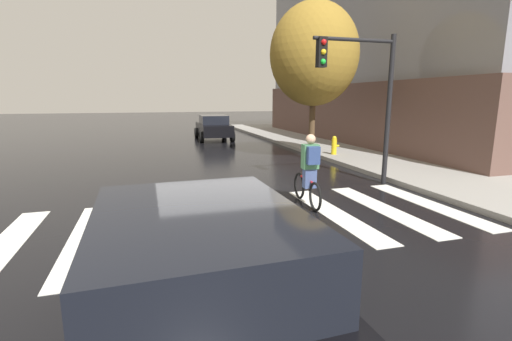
{
  "coord_description": "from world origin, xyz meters",
  "views": [
    {
      "loc": [
        -1.36,
        -6.79,
        2.49
      ],
      "look_at": [
        0.71,
        0.1,
        1.05
      ],
      "focal_mm": 25.47,
      "sensor_mm": 36.0,
      "label": 1
    }
  ],
  "objects": [
    {
      "name": "ground_plane",
      "position": [
        0.0,
        0.0,
        0.0
      ],
      "size": [
        120.0,
        120.0,
        0.0
      ],
      "primitive_type": "plane",
      "color": "black"
    },
    {
      "name": "crosswalk_stripes",
      "position": [
        0.59,
        0.0,
        0.01
      ],
      "size": [
        9.32,
        3.9,
        0.01
      ],
      "color": "silver",
      "rests_on": "ground"
    },
    {
      "name": "sedan_near",
      "position": [
        -1.0,
        -3.82,
        0.82
      ],
      "size": [
        2.25,
        4.64,
        1.59
      ],
      "color": "black",
      "rests_on": "ground"
    },
    {
      "name": "sedan_mid",
      "position": [
        2.51,
        14.99,
        0.76
      ],
      "size": [
        2.11,
        4.31,
        1.47
      ],
      "color": "black",
      "rests_on": "ground"
    },
    {
      "name": "cyclist",
      "position": [
        2.17,
        0.7,
        0.84
      ],
      "size": [
        0.37,
        1.71,
        1.69
      ],
      "color": "black",
      "rests_on": "ground"
    },
    {
      "name": "traffic_light_near",
      "position": [
        4.42,
        2.11,
        2.86
      ],
      "size": [
        2.47,
        0.28,
        4.2
      ],
      "color": "black",
      "rests_on": "ground"
    },
    {
      "name": "fire_hydrant",
      "position": [
        6.15,
        6.76,
        0.53
      ],
      "size": [
        0.33,
        0.22,
        0.78
      ],
      "color": "gold",
      "rests_on": "sidewalk"
    },
    {
      "name": "street_tree_near",
      "position": [
        5.05,
        6.67,
        4.15
      ],
      "size": [
        3.46,
        3.46,
        6.15
      ],
      "color": "#4C3823",
      "rests_on": "ground"
    },
    {
      "name": "corner_building",
      "position": [
        17.23,
        11.36,
        5.88
      ],
      "size": [
        17.51,
        19.88,
        11.86
      ],
      "color": "brown",
      "rests_on": "ground"
    }
  ]
}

